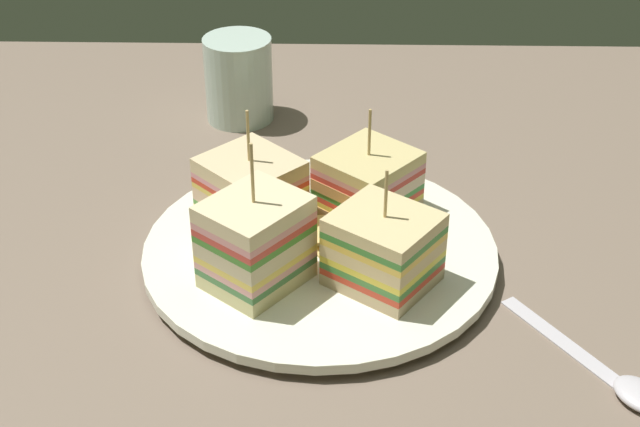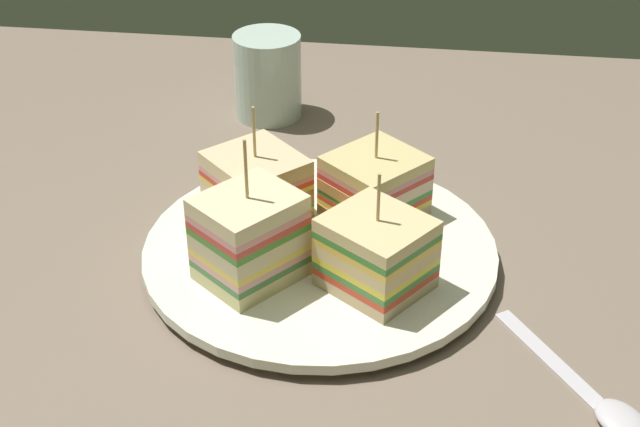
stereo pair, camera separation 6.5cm
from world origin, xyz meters
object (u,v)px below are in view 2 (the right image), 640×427
(plate, at_px, (320,252))
(sandwich_wedge_2, at_px, (250,238))
(sandwich_wedge_1, at_px, (257,188))
(sandwich_wedge_3, at_px, (376,253))
(chip_pile, at_px, (336,238))
(spoon, at_px, (603,404))
(sandwich_wedge_0, at_px, (375,186))
(drinking_glass, at_px, (268,82))

(plate, height_order, sandwich_wedge_2, sandwich_wedge_2)
(sandwich_wedge_1, bearing_deg, sandwich_wedge_3, 7.85)
(chip_pile, bearing_deg, spoon, 144.10)
(sandwich_wedge_0, height_order, sandwich_wedge_1, sandwich_wedge_1)
(sandwich_wedge_0, xyz_separation_m, sandwich_wedge_1, (0.09, 0.02, 0.00))
(spoon, bearing_deg, sandwich_wedge_0, -173.27)
(chip_pile, distance_m, spoon, 0.23)
(sandwich_wedge_2, bearing_deg, sandwich_wedge_3, -50.18)
(sandwich_wedge_2, height_order, sandwich_wedge_3, sandwich_wedge_2)
(sandwich_wedge_3, relative_size, chip_pile, 1.35)
(plate, distance_m, spoon, 0.24)
(plate, height_order, spoon, plate)
(sandwich_wedge_0, bearing_deg, plate, 5.33)
(sandwich_wedge_0, height_order, chip_pile, sandwich_wedge_0)
(sandwich_wedge_1, relative_size, chip_pile, 1.43)
(plate, height_order, chip_pile, chip_pile)
(sandwich_wedge_3, bearing_deg, drinking_glass, -29.52)
(plate, height_order, sandwich_wedge_0, sandwich_wedge_0)
(sandwich_wedge_3, bearing_deg, sandwich_wedge_1, -0.88)
(sandwich_wedge_1, xyz_separation_m, sandwich_wedge_3, (-0.10, 0.08, -0.00))
(sandwich_wedge_3, xyz_separation_m, chip_pile, (0.03, -0.04, -0.02))
(sandwich_wedge_0, height_order, spoon, sandwich_wedge_0)
(sandwich_wedge_0, xyz_separation_m, spoon, (-0.16, 0.19, -0.04))
(sandwich_wedge_2, xyz_separation_m, chip_pile, (-0.06, -0.05, -0.03))
(sandwich_wedge_3, bearing_deg, plate, -7.59)
(sandwich_wedge_0, relative_size, drinking_glass, 1.10)
(spoon, relative_size, drinking_glass, 1.52)
(sandwich_wedge_3, distance_m, spoon, 0.18)
(plate, distance_m, sandwich_wedge_1, 0.07)
(sandwich_wedge_1, relative_size, sandwich_wedge_2, 0.87)
(plate, distance_m, drinking_glass, 0.27)
(plate, bearing_deg, drinking_glass, -70.87)
(sandwich_wedge_2, bearing_deg, sandwich_wedge_1, 46.50)
(chip_pile, xyz_separation_m, spoon, (-0.19, 0.14, -0.02))
(sandwich_wedge_1, distance_m, spoon, 0.31)
(drinking_glass, bearing_deg, sandwich_wedge_1, 98.15)
(sandwich_wedge_2, bearing_deg, drinking_glass, 47.02)
(plate, distance_m, sandwich_wedge_2, 0.08)
(plate, xyz_separation_m, sandwich_wedge_3, (-0.05, 0.04, 0.03))
(sandwich_wedge_1, height_order, chip_pile, sandwich_wedge_1)
(sandwich_wedge_0, bearing_deg, sandwich_wedge_1, -36.92)
(plate, height_order, sandwich_wedge_3, sandwich_wedge_3)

